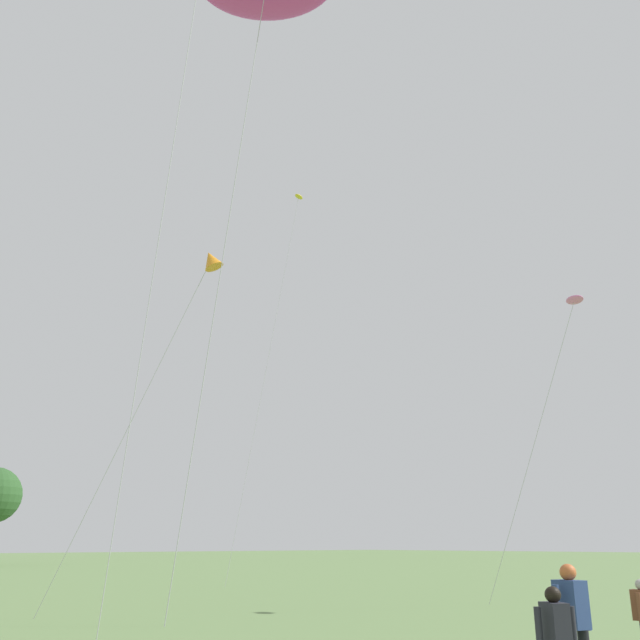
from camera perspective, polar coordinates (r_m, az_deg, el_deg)
name	(u,v)px	position (r m, az deg, el deg)	size (l,w,h in m)	color
person_grey_haired_man	(573,619)	(11.00, 19.73, -21.78)	(0.59, 0.49, 1.69)	black
small_kite_tiny_distant	(210,263)	(20.96, -8.89, 4.60)	(2.83, 4.65, 10.24)	orange
small_kite_diamond_red	(572,308)	(25.13, 19.72, 0.94)	(0.66, 4.61, 9.91)	pink
small_kite_triangle_green	(296,214)	(41.34, -1.99, 8.56)	(4.15, 1.01, 21.46)	yellow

